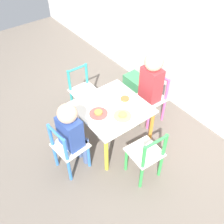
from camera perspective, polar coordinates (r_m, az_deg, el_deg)
ground_plane at (r=2.69m, az=-0.00°, el=-5.63°), size 6.00×6.00×0.00m
kids_table at (r=2.42m, az=-0.00°, el=0.10°), size 0.60×0.60×0.43m
chair_pink at (r=2.74m, az=8.70°, el=2.84°), size 0.27×0.27×0.54m
chair_blue at (r=2.29m, az=-9.48°, el=-7.80°), size 0.28×0.28×0.54m
chair_green at (r=2.23m, az=7.44°, el=-9.36°), size 0.28×0.28×0.54m
chair_teal at (r=2.81m, az=-6.26°, el=4.32°), size 0.26×0.26×0.54m
child_back at (r=2.57m, az=8.27°, el=6.28°), size 0.20×0.22×0.82m
child_front at (r=2.18m, az=-8.69°, el=-4.07°), size 0.21×0.22×0.73m
plate_back at (r=2.45m, az=2.81°, el=2.73°), size 0.17×0.17×0.03m
plate_front at (r=2.31m, az=-2.98°, el=-0.27°), size 0.16×0.16×0.03m
plate_right at (r=2.29m, az=2.31°, el=-0.75°), size 0.16×0.16×0.03m
storage_bin at (r=3.26m, az=5.38°, el=6.34°), size 0.31×0.19×0.15m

